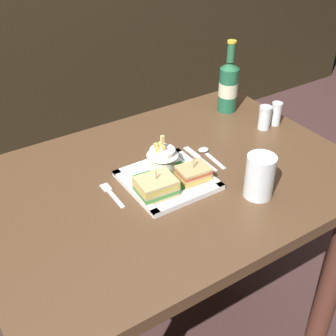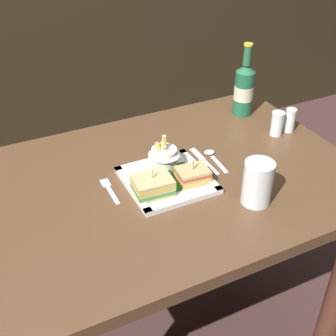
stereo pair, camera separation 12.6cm
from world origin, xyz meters
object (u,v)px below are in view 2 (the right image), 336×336
(square_plate, at_px, (167,180))
(sandwich_half_left, at_px, (153,185))
(fries_cup, at_px, (163,155))
(fork, at_px, (109,189))
(dining_table, at_px, (169,218))
(spoon, at_px, (212,155))
(sandwich_half_right, at_px, (193,175))
(salt_shaker, at_px, (277,125))
(beer_bottle, at_px, (244,89))
(knife, at_px, (203,160))
(pepper_shaker, at_px, (290,121))
(water_glass, at_px, (257,185))

(square_plate, distance_m, sandwich_half_left, 0.08)
(fries_cup, height_order, fork, fries_cup)
(fries_cup, bearing_deg, dining_table, -83.23)
(fries_cup, xyz_separation_m, spoon, (0.17, 0.01, -0.05))
(sandwich_half_right, relative_size, salt_shaker, 1.12)
(fork, bearing_deg, beer_bottle, 20.71)
(knife, bearing_deg, beer_bottle, 36.50)
(sandwich_half_left, distance_m, spoon, 0.27)
(sandwich_half_left, height_order, fork, sandwich_half_left)
(fries_cup, distance_m, beer_bottle, 0.47)
(dining_table, bearing_deg, pepper_shaker, 7.41)
(sandwich_half_right, height_order, spoon, sandwich_half_right)
(fork, relative_size, knife, 0.78)
(knife, distance_m, pepper_shaker, 0.35)
(square_plate, bearing_deg, water_glass, -46.38)
(water_glass, relative_size, knife, 0.78)
(fork, xyz_separation_m, pepper_shaker, (0.66, 0.05, 0.03))
(sandwich_half_left, height_order, fries_cup, fries_cup)
(square_plate, xyz_separation_m, knife, (0.15, 0.05, -0.01))
(square_plate, relative_size, sandwich_half_left, 2.15)
(square_plate, distance_m, knife, 0.16)
(fork, height_order, salt_shaker, salt_shaker)
(dining_table, height_order, sandwich_half_right, sandwich_half_right)
(dining_table, relative_size, spoon, 8.59)
(fork, height_order, knife, same)
(knife, bearing_deg, square_plate, -160.14)
(water_glass, height_order, spoon, water_glass)
(salt_shaker, xyz_separation_m, pepper_shaker, (0.05, -0.00, 0.00))
(knife, bearing_deg, salt_shaker, 5.77)
(sandwich_half_right, distance_m, fork, 0.24)
(water_glass, bearing_deg, salt_shaker, 44.41)
(pepper_shaker, bearing_deg, sandwich_half_left, -167.76)
(salt_shaker, bearing_deg, spoon, -174.70)
(dining_table, distance_m, fork, 0.24)
(salt_shaker, bearing_deg, pepper_shaker, -0.00)
(spoon, bearing_deg, sandwich_half_right, -141.55)
(spoon, bearing_deg, square_plate, -162.03)
(sandwich_half_right, bearing_deg, beer_bottle, 39.08)
(beer_bottle, xyz_separation_m, salt_shaker, (0.02, -0.18, -0.06))
(square_plate, relative_size, fork, 1.88)
(sandwich_half_right, relative_size, knife, 0.58)
(square_plate, bearing_deg, fork, 166.52)
(square_plate, xyz_separation_m, water_glass, (0.17, -0.18, 0.05))
(knife, bearing_deg, fries_cup, -179.47)
(knife, bearing_deg, dining_table, -166.12)
(dining_table, relative_size, square_plate, 4.78)
(water_glass, relative_size, fork, 1.00)
(water_glass, xyz_separation_m, pepper_shaker, (0.33, 0.27, -0.02))
(sandwich_half_right, height_order, water_glass, water_glass)
(fork, height_order, pepper_shaker, pepper_shaker)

